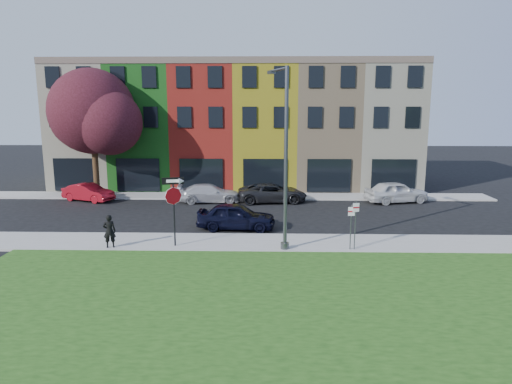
{
  "coord_description": "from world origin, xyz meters",
  "views": [
    {
      "loc": [
        0.16,
        -19.16,
        6.92
      ],
      "look_at": [
        -0.4,
        4.0,
        2.49
      ],
      "focal_mm": 32.0,
      "sensor_mm": 36.0,
      "label": 1
    }
  ],
  "objects_px": {
    "man": "(109,231)",
    "street_lamp": "(284,159)",
    "sedan_near": "(236,216)",
    "stop_sign": "(173,197)"
  },
  "relations": [
    {
      "from": "man",
      "to": "street_lamp",
      "type": "height_order",
      "value": "street_lamp"
    },
    {
      "from": "street_lamp",
      "to": "sedan_near",
      "type": "bearing_deg",
      "value": 105.66
    },
    {
      "from": "stop_sign",
      "to": "man",
      "type": "distance_m",
      "value": 3.5
    },
    {
      "from": "man",
      "to": "street_lamp",
      "type": "bearing_deg",
      "value": 168.66
    },
    {
      "from": "stop_sign",
      "to": "man",
      "type": "bearing_deg",
      "value": 173.48
    },
    {
      "from": "street_lamp",
      "to": "man",
      "type": "bearing_deg",
      "value": 162.55
    },
    {
      "from": "stop_sign",
      "to": "street_lamp",
      "type": "relative_size",
      "value": 0.4
    },
    {
      "from": "stop_sign",
      "to": "sedan_near",
      "type": "bearing_deg",
      "value": 39.22
    },
    {
      "from": "man",
      "to": "sedan_near",
      "type": "xyz_separation_m",
      "value": [
        5.86,
        3.9,
        -0.19
      ]
    },
    {
      "from": "stop_sign",
      "to": "sedan_near",
      "type": "relative_size",
      "value": 0.76
    }
  ]
}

